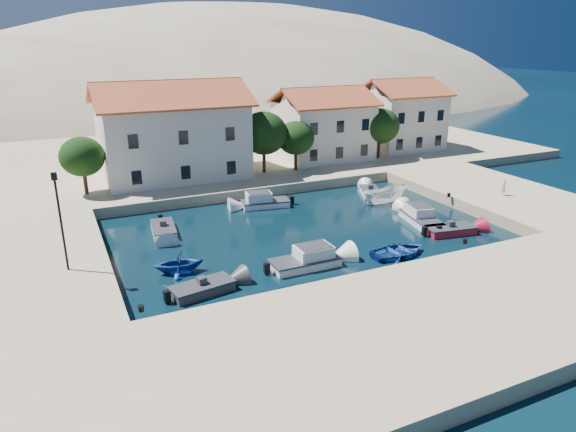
% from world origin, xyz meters
% --- Properties ---
extents(ground, '(400.00, 400.00, 0.00)m').
position_xyz_m(ground, '(0.00, 0.00, 0.00)').
color(ground, black).
rests_on(ground, ground).
extents(quay_south, '(52.00, 12.00, 1.00)m').
position_xyz_m(quay_south, '(0.00, -6.00, 0.50)').
color(quay_south, tan).
rests_on(quay_south, ground).
extents(quay_east, '(11.00, 20.00, 1.00)m').
position_xyz_m(quay_east, '(20.50, 10.00, 0.50)').
color(quay_east, tan).
rests_on(quay_east, ground).
extents(quay_west, '(8.00, 20.00, 1.00)m').
position_xyz_m(quay_west, '(-19.00, 10.00, 0.50)').
color(quay_west, tan).
rests_on(quay_west, ground).
extents(quay_north, '(80.00, 36.00, 1.00)m').
position_xyz_m(quay_north, '(2.00, 38.00, 0.50)').
color(quay_north, tan).
rests_on(quay_north, ground).
extents(hills, '(254.00, 176.00, 99.00)m').
position_xyz_m(hills, '(20.64, 123.62, -23.40)').
color(hills, '#998768').
rests_on(hills, ground).
extents(building_left, '(14.70, 9.45, 9.70)m').
position_xyz_m(building_left, '(-6.00, 28.00, 5.94)').
color(building_left, white).
rests_on(building_left, quay_north).
extents(building_mid, '(10.50, 8.40, 8.30)m').
position_xyz_m(building_mid, '(12.00, 29.00, 5.22)').
color(building_mid, white).
rests_on(building_mid, quay_north).
extents(building_right, '(9.45, 8.40, 8.80)m').
position_xyz_m(building_right, '(24.00, 30.00, 5.47)').
color(building_right, white).
rests_on(building_right, quay_north).
extents(trees, '(37.30, 5.30, 6.45)m').
position_xyz_m(trees, '(4.51, 25.46, 4.84)').
color(trees, '#382314').
rests_on(trees, quay_north).
extents(lamppost, '(0.35, 0.25, 6.22)m').
position_xyz_m(lamppost, '(-17.50, 8.00, 4.75)').
color(lamppost, black).
rests_on(lamppost, quay_west).
extents(bollards, '(29.36, 9.56, 0.30)m').
position_xyz_m(bollards, '(2.80, 3.87, 1.15)').
color(bollards, black).
rests_on(bollards, ground).
extents(motorboat_grey_sw, '(4.07, 2.33, 1.25)m').
position_xyz_m(motorboat_grey_sw, '(-10.30, 3.32, 0.29)').
color(motorboat_grey_sw, '#343339').
rests_on(motorboat_grey_sw, ground).
extents(cabin_cruiser_south, '(4.75, 2.03, 1.60)m').
position_xyz_m(cabin_cruiser_south, '(-2.97, 4.02, 0.48)').
color(cabin_cruiser_south, white).
rests_on(cabin_cruiser_south, ground).
extents(rowboat_south, '(4.43, 3.25, 0.89)m').
position_xyz_m(rowboat_south, '(3.97, 2.95, 0.00)').
color(rowboat_south, navy).
rests_on(rowboat_south, ground).
extents(motorboat_red_se, '(4.13, 2.35, 1.25)m').
position_xyz_m(motorboat_red_se, '(10.26, 4.72, 0.29)').
color(motorboat_red_se, maroon).
rests_on(motorboat_red_se, ground).
extents(cabin_cruiser_east, '(2.90, 5.14, 1.60)m').
position_xyz_m(cabin_cruiser_east, '(9.72, 7.55, 0.48)').
color(cabin_cruiser_east, white).
rests_on(cabin_cruiser_east, ground).
extents(boat_east, '(4.59, 1.80, 1.76)m').
position_xyz_m(boat_east, '(10.22, 13.51, 0.00)').
color(boat_east, white).
rests_on(boat_east, ground).
extents(motorboat_white_ne, '(2.92, 3.93, 1.25)m').
position_xyz_m(motorboat_white_ne, '(10.45, 16.26, 0.30)').
color(motorboat_white_ne, white).
rests_on(motorboat_white_ne, ground).
extents(rowboat_west, '(3.59, 3.22, 1.69)m').
position_xyz_m(rowboat_west, '(-10.90, 6.76, 0.00)').
color(rowboat_west, navy).
rests_on(rowboat_west, ground).
extents(motorboat_white_west, '(2.16, 4.09, 1.25)m').
position_xyz_m(motorboat_white_west, '(-10.25, 14.47, 0.29)').
color(motorboat_white_west, white).
rests_on(motorboat_white_west, ground).
extents(cabin_cruiser_north, '(4.58, 2.50, 1.60)m').
position_xyz_m(cabin_cruiser_north, '(-0.36, 17.21, 0.48)').
color(cabin_cruiser_north, white).
rests_on(cabin_cruiser_north, ground).
extents(pedestrian, '(0.61, 0.44, 1.57)m').
position_xyz_m(pedestrian, '(19.52, 8.31, 1.79)').
color(pedestrian, silver).
rests_on(pedestrian, quay_east).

